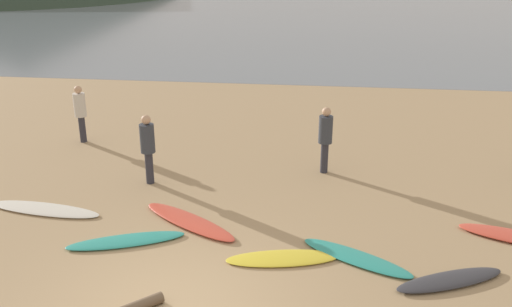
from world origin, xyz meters
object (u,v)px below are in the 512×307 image
(person_2, at_px, (80,109))
(surfboard_2, at_px, (44,209))
(surfboard_6, at_px, (356,258))
(surfboard_4, at_px, (189,221))
(person_3, at_px, (148,144))
(surfboard_7, at_px, (450,280))
(surfboard_5, at_px, (283,258))
(person_1, at_px, (325,135))
(surfboard_3, at_px, (126,241))

(person_2, bearing_deg, surfboard_2, 61.53)
(surfboard_2, xyz_separation_m, person_2, (-0.99, 4.32, 0.94))
(surfboard_6, bearing_deg, surfboard_4, -166.53)
(person_3, bearing_deg, surfboard_7, -52.11)
(surfboard_5, distance_m, surfboard_7, 2.86)
(person_3, bearing_deg, surfboard_4, -76.94)
(person_1, bearing_deg, surfboard_3, 139.74)
(surfboard_3, xyz_separation_m, surfboard_6, (4.32, -0.08, 0.00))
(surfboard_7, bearing_deg, surfboard_5, 147.80)
(surfboard_4, xyz_separation_m, surfboard_5, (1.99, -1.15, -0.02))
(surfboard_2, distance_m, surfboard_3, 2.45)
(person_2, height_order, person_3, person_3)
(surfboard_2, height_order, person_1, person_1)
(surfboard_6, height_order, person_2, person_2)
(surfboard_6, relative_size, person_2, 1.31)
(surfboard_6, relative_size, person_3, 1.29)
(person_2, relative_size, person_3, 0.98)
(surfboard_2, distance_m, surfboard_5, 5.37)
(surfboard_3, xyz_separation_m, person_3, (-0.39, 2.79, 0.95))
(surfboard_4, distance_m, surfboard_6, 3.45)
(person_2, bearing_deg, surfboard_7, 104.95)
(surfboard_2, relative_size, surfboard_3, 1.16)
(surfboard_5, bearing_deg, person_2, 125.71)
(surfboard_2, bearing_deg, surfboard_6, -2.89)
(surfboard_4, bearing_deg, surfboard_7, 16.21)
(surfboard_5, bearing_deg, surfboard_2, 153.74)
(surfboard_2, xyz_separation_m, surfboard_7, (8.03, -1.70, 0.01))
(surfboard_2, distance_m, person_3, 2.66)
(surfboard_5, relative_size, surfboard_6, 0.95)
(surfboard_6, bearing_deg, surfboard_3, -151.11)
(person_1, relative_size, person_3, 1.00)
(surfboard_3, distance_m, surfboard_5, 3.01)
(surfboard_3, bearing_deg, surfboard_2, 132.10)
(surfboard_5, bearing_deg, surfboard_3, 163.40)
(person_3, bearing_deg, surfboard_2, -160.01)
(surfboard_5, relative_size, person_2, 1.25)
(surfboard_2, distance_m, surfboard_4, 3.21)
(surfboard_3, xyz_separation_m, surfboard_7, (5.84, -0.62, 0.01))
(surfboard_3, height_order, person_2, person_2)
(surfboard_2, bearing_deg, person_3, 50.67)
(surfboard_4, height_order, surfboard_7, surfboard_4)
(surfboard_6, bearing_deg, surfboard_7, 10.41)
(surfboard_3, xyz_separation_m, surfboard_4, (1.01, 0.90, 0.01))
(person_1, height_order, person_3, person_3)
(surfboard_4, distance_m, surfboard_7, 5.07)
(surfboard_3, relative_size, surfboard_7, 1.10)
(person_1, bearing_deg, person_3, 108.78)
(person_1, bearing_deg, surfboard_2, 118.79)
(person_1, distance_m, person_2, 7.02)
(surfboard_6, bearing_deg, person_1, 128.61)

